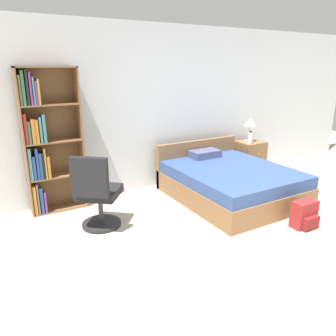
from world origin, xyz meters
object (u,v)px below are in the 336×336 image
backpack_red (305,215)px  bed (228,181)px  nightstand (249,157)px  table_lamp (250,124)px  water_bottle (250,138)px  bookshelf (44,142)px  office_chair (97,194)px

backpack_red → bed: bearing=98.5°
backpack_red → nightstand: bearing=65.0°
nightstand → table_lamp: 0.64m
table_lamp → backpack_red: bearing=-114.3°
water_bottle → bookshelf: bearing=176.2°
nightstand → water_bottle: size_ratio=2.69×
bed → office_chair: office_chair is taller
water_bottle → backpack_red: water_bottle is taller
bed → backpack_red: bearing=-81.5°
water_bottle → backpack_red: 2.14m
nightstand → water_bottle: water_bottle is taller
nightstand → bookshelf: bearing=178.0°
office_chair → table_lamp: (3.20, 0.77, 0.49)m
table_lamp → backpack_red: size_ratio=1.28×
nightstand → backpack_red: bearing=-115.0°
bed → nightstand: (1.13, 0.74, 0.05)m
backpack_red → bookshelf: bearing=141.5°
nightstand → table_lamp: bearing=135.1°
bookshelf → water_bottle: 3.52m
office_chair → table_lamp: bearing=13.6°
office_chair → backpack_red: 2.62m
office_chair → water_bottle: bearing=11.8°
nightstand → backpack_red: size_ratio=1.79×
nightstand → backpack_red: nightstand is taller
bed → office_chair: bearing=-179.6°
bed → backpack_red: bed is taller
bed → table_lamp: bearing=34.5°
water_bottle → backpack_red: bearing=-113.2°
nightstand → office_chair: bearing=-166.9°
table_lamp → water_bottle: (-0.10, -0.13, -0.23)m
backpack_red → office_chair: bearing=151.2°
bookshelf → table_lamp: 3.60m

